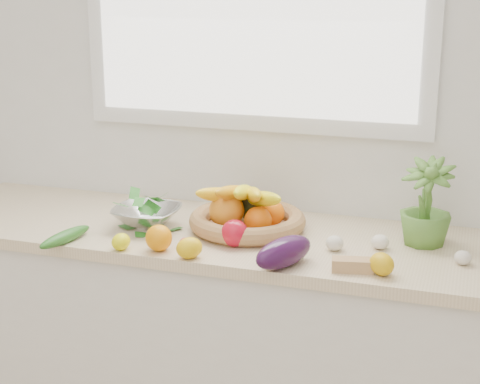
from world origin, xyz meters
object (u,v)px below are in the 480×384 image
(fruit_basket, at_px, (246,215))
(eggplant, at_px, (284,252))
(colander_with_spinach, at_px, (147,211))
(potted_herb, at_px, (426,205))
(cucumber, at_px, (65,237))
(apple, at_px, (235,233))

(fruit_basket, bearing_deg, eggplant, -53.75)
(eggplant, height_order, colander_with_spinach, colander_with_spinach)
(eggplant, distance_m, colander_with_spinach, 0.58)
(potted_herb, distance_m, colander_with_spinach, 0.94)
(cucumber, distance_m, colander_with_spinach, 0.30)
(apple, distance_m, colander_with_spinach, 0.36)
(fruit_basket, bearing_deg, cucumber, -149.32)
(eggplant, distance_m, fruit_basket, 0.36)
(cucumber, bearing_deg, potted_herb, 17.94)
(apple, bearing_deg, eggplant, -31.58)
(eggplant, bearing_deg, potted_herb, 41.38)
(apple, relative_size, colander_with_spinach, 0.38)
(apple, bearing_deg, colander_with_spinach, 166.56)
(cucumber, bearing_deg, fruit_basket, 30.68)
(potted_herb, xyz_separation_m, colander_with_spinach, (-0.93, -0.13, -0.07))
(fruit_basket, distance_m, colander_with_spinach, 0.35)
(potted_herb, bearing_deg, fruit_basket, -175.15)
(eggplant, xyz_separation_m, fruit_basket, (-0.21, 0.29, 0.01))
(eggplant, relative_size, cucumber, 0.99)
(eggplant, height_order, potted_herb, potted_herb)
(eggplant, relative_size, fruit_basket, 0.52)
(cucumber, bearing_deg, colander_with_spinach, 50.69)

